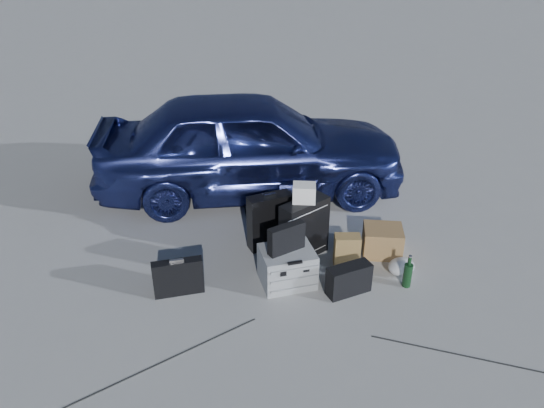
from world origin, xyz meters
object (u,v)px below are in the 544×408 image
(pelican_case, at_px, (287,267))
(duffel_bag, at_px, (291,214))
(green_bottle, at_px, (408,271))
(suitcase_right, at_px, (304,229))
(car, at_px, (250,144))
(cardboard_box, at_px, (382,241))
(suitcase_left, at_px, (270,221))
(briefcase, at_px, (178,277))

(pelican_case, distance_m, duffel_bag, 1.07)
(green_bottle, bearing_deg, pelican_case, 159.70)
(suitcase_right, bearing_deg, green_bottle, -68.57)
(car, bearing_deg, cardboard_box, -141.79)
(car, relative_size, duffel_bag, 5.56)
(suitcase_left, bearing_deg, briefcase, -160.36)
(briefcase, height_order, green_bottle, briefcase)
(duffel_bag, relative_size, cardboard_box, 1.72)
(suitcase_left, distance_m, cardboard_box, 1.22)
(suitcase_left, xyz_separation_m, duffel_bag, (0.35, 0.31, -0.14))
(car, relative_size, suitcase_left, 6.24)
(briefcase, distance_m, suitcase_right, 1.39)
(pelican_case, relative_size, suitcase_right, 0.78)
(suitcase_left, xyz_separation_m, suitcase_right, (0.28, -0.29, 0.02))
(suitcase_right, xyz_separation_m, cardboard_box, (0.82, -0.21, -0.17))
(suitcase_left, relative_size, green_bottle, 1.82)
(suitcase_right, relative_size, cardboard_box, 1.61)
(suitcase_right, distance_m, cardboard_box, 0.86)
(cardboard_box, xyz_separation_m, green_bottle, (-0.04, -0.59, 0.02))
(pelican_case, distance_m, suitcase_right, 0.53)
(car, relative_size, briefcase, 8.14)
(briefcase, distance_m, suitcase_left, 1.21)
(car, bearing_deg, duffel_bag, -158.26)
(pelican_case, xyz_separation_m, suitcase_left, (0.03, 0.69, 0.12))
(suitcase_left, distance_m, green_bottle, 1.53)
(suitcase_right, distance_m, duffel_bag, 0.62)
(car, xyz_separation_m, pelican_case, (-0.19, -2.03, -0.47))
(suitcase_right, bearing_deg, suitcase_left, 111.50)
(briefcase, relative_size, green_bottle, 1.39)
(suitcase_left, bearing_deg, duffel_bag, 34.08)
(briefcase, bearing_deg, suitcase_right, 13.71)
(green_bottle, bearing_deg, car, 110.42)
(pelican_case, bearing_deg, green_bottle, -18.23)
(suitcase_right, bearing_deg, briefcase, 167.72)
(briefcase, relative_size, duffel_bag, 0.68)
(suitcase_left, height_order, duffel_bag, suitcase_left)
(briefcase, xyz_separation_m, duffel_bag, (1.43, 0.85, -0.01))
(cardboard_box, bearing_deg, pelican_case, -170.64)
(pelican_case, height_order, cardboard_box, pelican_case)
(suitcase_left, bearing_deg, car, 76.20)
(car, height_order, cardboard_box, car)
(duffel_bag, bearing_deg, car, 89.71)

